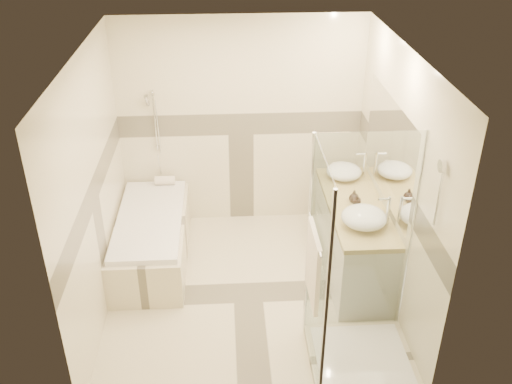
{
  "coord_description": "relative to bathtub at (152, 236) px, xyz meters",
  "views": [
    {
      "loc": [
        -0.2,
        -4.62,
        3.79
      ],
      "look_at": [
        0.1,
        0.25,
        1.05
      ],
      "focal_mm": 40.0,
      "sensor_mm": 36.0,
      "label": 1
    }
  ],
  "objects": [
    {
      "name": "vanity",
      "position": [
        2.15,
        -0.35,
        0.12
      ],
      "size": [
        0.58,
        1.62,
        0.85
      ],
      "color": "silver",
      "rests_on": "ground"
    },
    {
      "name": "shower_enclosure",
      "position": [
        1.86,
        -1.62,
        0.2
      ],
      "size": [
        0.96,
        0.93,
        2.04
      ],
      "color": "beige",
      "rests_on": "ground"
    },
    {
      "name": "faucet_far",
      "position": [
        2.35,
        -0.75,
        0.72
      ],
      "size": [
        0.12,
        0.03,
        0.3
      ],
      "color": "silver",
      "rests_on": "vanity"
    },
    {
      "name": "vessel_sink_near",
      "position": [
        2.13,
        0.22,
        0.62
      ],
      "size": [
        0.39,
        0.39,
        0.15
      ],
      "primitive_type": "ellipsoid",
      "color": "white",
      "rests_on": "vanity"
    },
    {
      "name": "vessel_sink_far",
      "position": [
        2.13,
        -0.75,
        0.63
      ],
      "size": [
        0.43,
        0.43,
        0.17
      ],
      "primitive_type": "ellipsoid",
      "color": "white",
      "rests_on": "vanity"
    },
    {
      "name": "bathtub",
      "position": [
        0.0,
        0.0,
        0.0
      ],
      "size": [
        0.75,
        1.7,
        0.56
      ],
      "color": "beige",
      "rests_on": "ground"
    },
    {
      "name": "rolled_towel",
      "position": [
        0.11,
        0.72,
        0.31
      ],
      "size": [
        0.23,
        0.11,
        0.11
      ],
      "primitive_type": "cylinder",
      "rotation": [
        0.0,
        1.57,
        0.0
      ],
      "color": "white",
      "rests_on": "bathtub"
    },
    {
      "name": "faucet_near",
      "position": [
        2.34,
        0.22,
        0.72
      ],
      "size": [
        0.12,
        0.03,
        0.3
      ],
      "color": "silver",
      "rests_on": "vanity"
    },
    {
      "name": "folded_towels",
      "position": [
        2.13,
        0.37,
        0.58
      ],
      "size": [
        0.18,
        0.24,
        0.07
      ],
      "primitive_type": "cube",
      "rotation": [
        0.0,
        0.0,
        0.25
      ],
      "color": "white",
      "rests_on": "vanity"
    },
    {
      "name": "amenity_bottle_a",
      "position": [
        2.13,
        -0.44,
        0.62
      ],
      "size": [
        0.09,
        0.09,
        0.16
      ],
      "primitive_type": "imported",
      "rotation": [
        0.0,
        0.0,
        -0.22
      ],
      "color": "black",
      "rests_on": "vanity"
    },
    {
      "name": "room",
      "position": [
        1.08,
        -0.64,
        0.95
      ],
      "size": [
        2.82,
        3.02,
        2.52
      ],
      "color": "beige",
      "rests_on": "ground"
    },
    {
      "name": "amenity_bottle_b",
      "position": [
        2.13,
        -0.31,
        0.61
      ],
      "size": [
        0.11,
        0.11,
        0.13
      ],
      "primitive_type": "imported",
      "rotation": [
        0.0,
        0.0,
        -0.09
      ],
      "color": "black",
      "rests_on": "vanity"
    }
  ]
}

